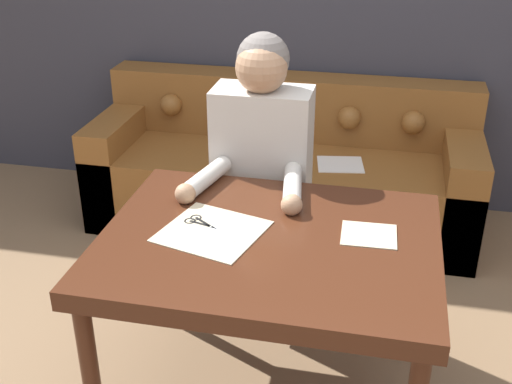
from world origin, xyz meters
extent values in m
cube|color=#472314|center=(-0.07, 0.09, 0.70)|extent=(1.16, 0.91, 0.07)
cylinder|color=#472314|center=(-0.59, -0.31, 0.33)|extent=(0.06, 0.06, 0.67)
cylinder|color=#472314|center=(-0.59, 0.48, 0.33)|extent=(0.06, 0.06, 0.67)
cylinder|color=#472314|center=(0.45, 0.48, 0.33)|extent=(0.06, 0.06, 0.67)
cube|color=brown|center=(-0.27, 1.51, 0.22)|extent=(2.15, 0.77, 0.44)
cube|color=brown|center=(-0.27, 1.78, 0.62)|extent=(2.15, 0.22, 0.37)
cube|color=brown|center=(-1.24, 1.51, 0.30)|extent=(0.20, 0.77, 0.60)
cube|color=brown|center=(0.71, 1.51, 0.30)|extent=(0.20, 0.77, 0.60)
sphere|color=brown|center=(-0.97, 1.65, 0.62)|extent=(0.13, 0.13, 0.13)
sphere|color=brown|center=(-0.62, 1.65, 0.62)|extent=(0.13, 0.13, 0.13)
sphere|color=brown|center=(-0.27, 1.65, 0.62)|extent=(0.13, 0.13, 0.13)
sphere|color=brown|center=(0.09, 1.65, 0.62)|extent=(0.13, 0.13, 0.13)
sphere|color=brown|center=(0.44, 1.65, 0.62)|extent=(0.13, 0.13, 0.13)
cube|color=white|center=(0.07, 1.41, 0.44)|extent=(0.28, 0.25, 0.00)
cylinder|color=#33281E|center=(-0.21, 0.69, 0.23)|extent=(0.28, 0.28, 0.46)
cube|color=beige|center=(-0.21, 0.69, 0.76)|extent=(0.41, 0.22, 0.61)
sphere|color=tan|center=(-0.21, 0.67, 1.16)|extent=(0.21, 0.21, 0.21)
sphere|color=slate|center=(-0.21, 0.70, 1.19)|extent=(0.22, 0.22, 0.22)
cylinder|color=beige|center=(-0.39, 0.43, 0.77)|extent=(0.14, 0.32, 0.07)
sphere|color=tan|center=(-0.43, 0.28, 0.77)|extent=(0.08, 0.08, 0.08)
cylinder|color=beige|center=(-0.04, 0.43, 0.77)|extent=(0.11, 0.32, 0.07)
sphere|color=tan|center=(-0.02, 0.27, 0.77)|extent=(0.08, 0.08, 0.08)
cube|color=beige|center=(-0.27, 0.08, 0.74)|extent=(0.40, 0.39, 0.00)
cube|color=beige|center=(0.27, 0.17, 0.74)|extent=(0.20, 0.18, 0.00)
cube|color=silver|center=(-0.21, 0.09, 0.74)|extent=(0.13, 0.05, 0.00)
cube|color=black|center=(-0.32, 0.12, 0.74)|extent=(0.09, 0.03, 0.00)
torus|color=black|center=(-0.36, 0.13, 0.74)|extent=(0.04, 0.04, 0.01)
cube|color=silver|center=(-0.23, 0.07, 0.74)|extent=(0.11, 0.09, 0.00)
cube|color=black|center=(-0.31, 0.14, 0.74)|extent=(0.08, 0.06, 0.00)
torus|color=black|center=(-0.35, 0.16, 0.74)|extent=(0.04, 0.04, 0.01)
cylinder|color=silver|center=(-0.28, 0.11, 0.74)|extent=(0.01, 0.01, 0.01)
camera|label=1|loc=(0.29, -1.78, 1.86)|focal=45.00mm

